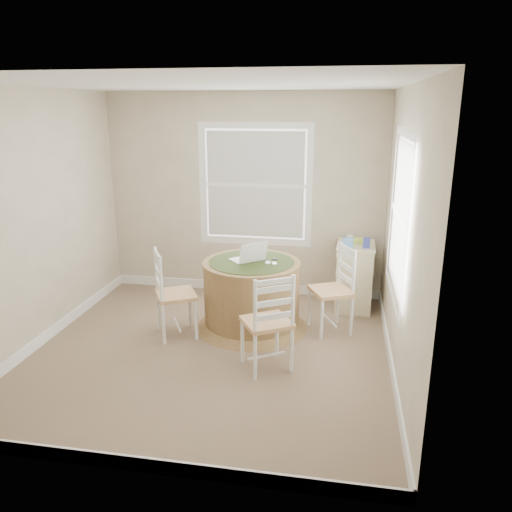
# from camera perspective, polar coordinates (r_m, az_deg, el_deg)

# --- Properties ---
(room) EXTENTS (3.64, 3.64, 2.64)m
(room) POSITION_cam_1_polar(r_m,az_deg,el_deg) (4.88, -3.20, 3.55)
(room) COLOR #75604A
(room) RESTS_ON ground
(round_table) EXTENTS (1.26, 1.26, 0.78)m
(round_table) POSITION_cam_1_polar(r_m,az_deg,el_deg) (5.59, -0.49, -4.10)
(round_table) COLOR olive
(round_table) RESTS_ON ground
(chair_left) EXTENTS (0.55, 0.56, 0.95)m
(chair_left) POSITION_cam_1_polar(r_m,az_deg,el_deg) (5.44, -9.14, -4.33)
(chair_left) COLOR white
(chair_left) RESTS_ON ground
(chair_near) EXTENTS (0.57, 0.56, 0.95)m
(chair_near) POSITION_cam_1_polar(r_m,az_deg,el_deg) (4.71, 1.23, -7.51)
(chair_near) COLOR white
(chair_near) RESTS_ON ground
(chair_right) EXTENTS (0.54, 0.55, 0.95)m
(chair_right) POSITION_cam_1_polar(r_m,az_deg,el_deg) (5.54, 8.55, -3.92)
(chair_right) COLOR white
(chair_right) RESTS_ON ground
(laptop) EXTENTS (0.45, 0.45, 0.24)m
(laptop) POSITION_cam_1_polar(r_m,az_deg,el_deg) (5.51, -0.86, -0.20)
(laptop) COLOR white
(laptop) RESTS_ON round_table
(mouse) EXTENTS (0.08, 0.11, 0.03)m
(mouse) POSITION_cam_1_polar(r_m,az_deg,el_deg) (5.41, 1.33, -0.77)
(mouse) COLOR white
(mouse) RESTS_ON round_table
(phone) EXTENTS (0.06, 0.10, 0.02)m
(phone) POSITION_cam_1_polar(r_m,az_deg,el_deg) (5.41, 2.12, -0.88)
(phone) COLOR #B7BABF
(phone) RESTS_ON round_table
(keys) EXTENTS (0.07, 0.06, 0.02)m
(keys) POSITION_cam_1_polar(r_m,az_deg,el_deg) (5.53, 2.15, -0.42)
(keys) COLOR black
(keys) RESTS_ON round_table
(corner_chest) EXTENTS (0.47, 0.62, 0.81)m
(corner_chest) POSITION_cam_1_polar(r_m,az_deg,el_deg) (6.26, 11.12, -2.27)
(corner_chest) COLOR beige
(corner_chest) RESTS_ON ground
(tissue_box) EXTENTS (0.12, 0.12, 0.10)m
(tissue_box) POSITION_cam_1_polar(r_m,az_deg,el_deg) (6.02, 10.42, 1.54)
(tissue_box) COLOR #6197DF
(tissue_box) RESTS_ON corner_chest
(box_yellow) EXTENTS (0.15, 0.10, 0.06)m
(box_yellow) POSITION_cam_1_polar(r_m,az_deg,el_deg) (6.20, 11.59, 1.73)
(box_yellow) COLOR #CAE350
(box_yellow) RESTS_ON corner_chest
(box_blue) EXTENTS (0.08, 0.08, 0.12)m
(box_blue) POSITION_cam_1_polar(r_m,az_deg,el_deg) (6.00, 12.58, 1.45)
(box_blue) COLOR #313B95
(box_blue) RESTS_ON corner_chest
(cup_cream) EXTENTS (0.07, 0.07, 0.09)m
(cup_cream) POSITION_cam_1_polar(r_m,az_deg,el_deg) (6.25, 10.64, 2.04)
(cup_cream) COLOR beige
(cup_cream) RESTS_ON corner_chest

